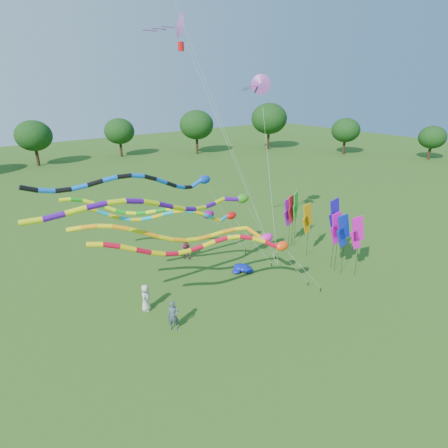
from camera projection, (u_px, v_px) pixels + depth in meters
ground at (295, 305)px, 23.50m from camera, size 160.00×160.00×0.00m
tree_ring at (227, 195)px, 26.73m from camera, size 121.35×116.40×9.71m
tube_kite_red at (220, 246)px, 21.05m from camera, size 13.52×3.52×6.60m
tube_kite_orange at (200, 234)px, 22.38m from camera, size 13.47×5.59×6.55m
tube_kite_purple at (182, 204)px, 21.52m from camera, size 17.01×1.81×8.48m
tube_kite_blue at (153, 182)px, 22.24m from camera, size 15.14×1.68×9.06m
tube_kite_cyan at (184, 216)px, 23.97m from camera, size 12.02×3.35×6.85m
tube_kite_green at (160, 210)px, 27.70m from camera, size 12.21×5.38×6.25m
delta_kite_high_a at (179, 26)px, 21.31m from camera, size 8.03×4.15×17.28m
delta_kite_high_c at (260, 84)px, 27.52m from camera, size 3.23×5.45×13.93m
banner_pole_orange at (307, 219)px, 28.71m from camera, size 1.16×0.09×4.58m
banner_pole_magenta_a at (337, 228)px, 26.40m from camera, size 1.16×0.29×4.72m
banner_pole_red at (292, 209)px, 30.57m from camera, size 1.16×0.27×4.67m
banner_pole_blue_b at (334, 215)px, 26.66m from camera, size 1.16×0.17×5.52m
banner_pole_blue_a at (343, 231)px, 26.16m from camera, size 1.14×0.41×4.64m
banner_pole_magenta_b at (357, 233)px, 25.88m from camera, size 1.10×0.54×4.63m
banner_pole_green at (296, 206)px, 30.53m from camera, size 1.10×0.53×4.92m
banner_pole_violet at (288, 212)px, 30.84m from camera, size 1.16×0.09×4.33m
blue_nylon_heap at (241, 271)px, 27.23m from camera, size 1.46×1.19×0.52m
person_a at (146, 298)px, 22.72m from camera, size 1.00×1.00×1.75m
person_b at (173, 316)px, 20.95m from camera, size 0.78×0.73×1.79m
person_c at (186, 248)px, 29.50m from camera, size 1.05×1.08×1.76m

